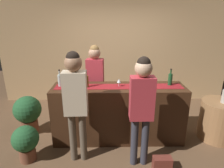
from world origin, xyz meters
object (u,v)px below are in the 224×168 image
object	(u,v)px
handbag	(162,164)
customer_sipping	(142,102)
wine_bottle_clear	(60,80)
wine_bottle_amber	(86,81)
potted_plant_tall	(28,112)
bartender	(95,77)
customer_browsing	(75,96)
wine_bottle_green	(170,79)
round_side_table	(218,120)
potted_plant_small	(26,141)
wine_glass_near_customer	(132,80)
wine_glass_mid_counter	(119,81)

from	to	relation	value
handbag	customer_sipping	bearing A→B (deg)	155.28
wine_bottle_clear	wine_bottle_amber	xyz separation A→B (m)	(0.47, -0.06, 0.00)
wine_bottle_amber	potted_plant_tall	distance (m)	1.41
bartender	customer_browsing	xyz separation A→B (m)	(-0.22, -1.16, 0.06)
wine_bottle_green	customer_browsing	bearing A→B (deg)	-157.96
round_side_table	bartender	bearing A→B (deg)	165.56
wine_bottle_green	customer_sipping	size ratio (longest dim) A/B	0.18
wine_bottle_clear	potted_plant_small	xyz separation A→B (m)	(-0.46, -0.63, -0.81)
round_side_table	potted_plant_small	bearing A→B (deg)	-170.41
bartender	customer_sipping	bearing A→B (deg)	126.45
wine_bottle_amber	potted_plant_tall	xyz separation A→B (m)	(-1.20, 0.24, -0.71)
wine_glass_near_customer	wine_bottle_green	bearing A→B (deg)	-0.31
customer_browsing	potted_plant_tall	size ratio (longest dim) A/B	2.30
wine_bottle_amber	customer_browsing	distance (m)	0.57
customer_sipping	customer_browsing	bearing A→B (deg)	171.97
wine_bottle_clear	handbag	distance (m)	2.14
wine_bottle_green	customer_sipping	xyz separation A→B (m)	(-0.63, -0.76, -0.09)
customer_sipping	potted_plant_small	xyz separation A→B (m)	(-1.78, 0.11, -0.71)
round_side_table	wine_glass_mid_counter	bearing A→B (deg)	179.45
wine_bottle_amber	handbag	world-z (taller)	wine_bottle_amber
potted_plant_tall	wine_bottle_green	bearing A→B (deg)	-3.35
wine_bottle_amber	wine_glass_near_customer	world-z (taller)	wine_bottle_amber
wine_bottle_green	customer_browsing	distance (m)	1.71
wine_bottle_clear	potted_plant_tall	size ratio (longest dim) A/B	0.39
wine_bottle_clear	handbag	size ratio (longest dim) A/B	1.08
wine_bottle_amber	potted_plant_tall	size ratio (longest dim) A/B	0.39
wine_glass_mid_counter	potted_plant_tall	distance (m)	1.90
wine_bottle_green	wine_glass_near_customer	world-z (taller)	wine_bottle_green
wine_glass_mid_counter	handbag	bearing A→B (deg)	-53.65
wine_glass_near_customer	wine_glass_mid_counter	xyz separation A→B (m)	(-0.24, -0.07, 0.00)
wine_bottle_green	potted_plant_small	bearing A→B (deg)	-164.82
wine_glass_near_customer	round_side_table	world-z (taller)	wine_glass_near_customer
customer_browsing	potted_plant_tall	world-z (taller)	customer_browsing
bartender	round_side_table	xyz separation A→B (m)	(2.33, -0.60, -0.67)
wine_bottle_amber	wine_bottle_green	size ratio (longest dim) A/B	1.00
wine_glass_near_customer	wine_glass_mid_counter	distance (m)	0.25
wine_bottle_clear	wine_glass_mid_counter	bearing A→B (deg)	-2.32
potted_plant_small	handbag	xyz separation A→B (m)	(2.11, -0.26, -0.24)
wine_bottle_green	round_side_table	bearing A→B (deg)	-4.98
wine_glass_mid_counter	bartender	size ratio (longest dim) A/B	0.09
wine_bottle_amber	wine_bottle_green	bearing A→B (deg)	3.35
wine_glass_mid_counter	customer_browsing	bearing A→B (deg)	-139.03
wine_bottle_amber	wine_glass_mid_counter	xyz separation A→B (m)	(0.56, 0.02, -0.01)
potted_plant_tall	handbag	size ratio (longest dim) A/B	2.74
potted_plant_tall	bartender	bearing A→B (deg)	15.37
wine_bottle_clear	potted_plant_small	size ratio (longest dim) A/B	0.50
wine_bottle_clear	bartender	bearing A→B (deg)	43.06
bartender	potted_plant_tall	xyz separation A→B (m)	(-1.31, -0.36, -0.60)
wine_bottle_clear	customer_sipping	xyz separation A→B (m)	(1.32, -0.74, -0.09)
wine_bottle_clear	customer_browsing	world-z (taller)	customer_browsing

